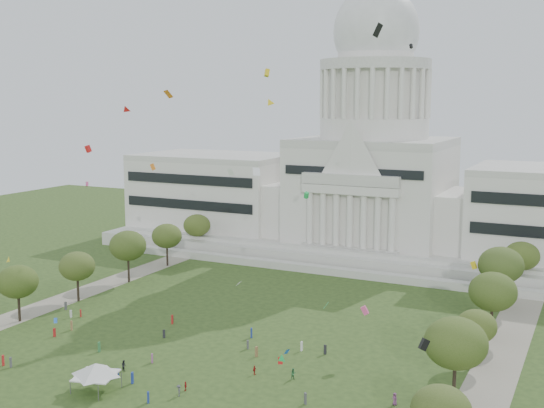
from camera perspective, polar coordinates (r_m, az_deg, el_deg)
name	(u,v)px	position (r m, az deg, el deg)	size (l,w,h in m)	color
ground	(146,393)	(112.86, -10.48, -15.32)	(400.00, 400.00, 0.00)	#2C421A
capitol	(372,179)	(206.85, 8.40, 2.11)	(160.00, 64.50, 91.30)	beige
path_left	(53,303)	(163.89, -17.83, -7.91)	(8.00, 160.00, 0.04)	gray
path_right	(492,378)	(122.02, 17.94, -13.71)	(8.00, 160.00, 0.04)	gray
row_tree_l_2	(18,282)	(151.08, -20.51, -6.11)	(8.42, 8.42, 11.97)	black
row_tree_r_2	(456,343)	(107.53, 15.13, -11.18)	(9.55, 9.55, 13.58)	black
row_tree_l_3	(77,266)	(161.95, -16.00, -5.03)	(8.12, 8.12, 11.55)	black
row_tree_r_3	(476,326)	(124.24, 16.73, -9.78)	(7.01, 7.01, 9.98)	black
row_tree_l_4	(128,246)	(175.44, -11.97, -3.43)	(9.29, 9.29, 13.21)	black
row_tree_r_4	(493,292)	(138.32, 17.99, -6.99)	(9.19, 9.19, 13.06)	black
row_tree_l_5	(167,236)	(190.91, -8.79, -2.66)	(8.33, 8.33, 11.85)	black
row_tree_r_5	(501,265)	(157.70, 18.61, -4.87)	(9.82, 9.82, 13.96)	black
row_tree_l_6	(197,225)	(206.64, -6.30, -1.79)	(8.19, 8.19, 11.64)	black
row_tree_r_6	(522,256)	(175.15, 20.17, -4.10)	(8.42, 8.42, 11.97)	black
event_tent	(96,369)	(114.03, -14.54, -13.22)	(10.27, 10.27, 4.69)	#4C4C4C
person_0	(395,399)	(108.65, 10.23, -15.75)	(0.93, 0.60, 1.90)	#994C8C
person_2	(293,374)	(115.76, 1.81, -14.03)	(0.94, 0.58, 1.92)	#33723F
person_3	(179,391)	(110.81, -7.81, -15.20)	(1.19, 0.61, 1.84)	#4C4C51
person_4	(186,386)	(112.61, -7.25, -14.87)	(0.91, 0.50, 1.55)	#B21E1E
person_5	(104,377)	(118.31, -13.87, -13.85)	(1.49, 0.59, 1.60)	#994C8C
person_8	(124,365)	(121.83, -12.29, -13.05)	(0.91, 0.56, 1.88)	#26262B
person_10	(254,370)	(117.69, -1.48, -13.72)	(0.93, 0.51, 1.58)	#B21E1E
distant_crowd	(138,346)	(130.46, -11.15, -11.55)	(66.43, 33.09, 1.95)	silver
kite_swarm	(177,219)	(109.93, -7.99, -1.25)	(93.90, 104.62, 59.73)	black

